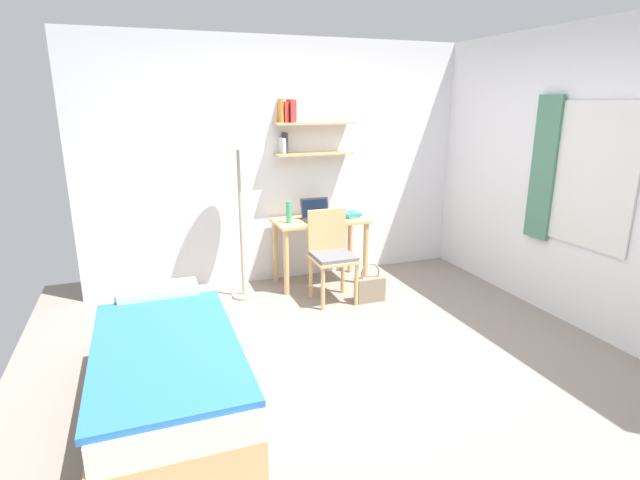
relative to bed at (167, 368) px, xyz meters
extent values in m
plane|color=gray|center=(1.50, 0.05, -0.24)|extent=(5.28, 5.28, 0.00)
cube|color=white|center=(1.50, 2.08, 1.06)|extent=(4.40, 0.05, 2.60)
cube|color=tan|center=(1.73, 1.94, 1.17)|extent=(0.86, 0.22, 0.02)
cube|color=silver|center=(1.38, 1.95, 1.26)|extent=(0.03, 0.18, 0.16)
cube|color=#333338|center=(1.42, 1.97, 1.29)|extent=(0.02, 0.15, 0.22)
cube|color=tan|center=(1.73, 1.94, 1.49)|extent=(0.86, 0.22, 0.02)
cube|color=orange|center=(1.38, 1.98, 1.62)|extent=(0.03, 0.13, 0.24)
cube|color=#D13D38|center=(1.42, 1.97, 1.60)|extent=(0.04, 0.14, 0.21)
cube|color=#D13D38|center=(1.47, 1.96, 1.61)|extent=(0.03, 0.18, 0.23)
cube|color=#D13D38|center=(1.51, 1.97, 1.61)|extent=(0.04, 0.14, 0.23)
cube|color=white|center=(3.52, 0.05, 1.06)|extent=(0.05, 4.40, 2.60)
cube|color=silver|center=(3.48, -0.05, 1.11)|extent=(0.02, 0.82, 1.22)
cube|color=white|center=(3.49, -0.05, 1.11)|extent=(0.01, 0.76, 1.16)
cube|color=#4C7F66|center=(3.46, 0.47, 1.11)|extent=(0.03, 0.28, 1.32)
cube|color=tan|center=(0.00, -0.01, -0.10)|extent=(0.87, 1.98, 0.28)
cube|color=silver|center=(0.00, -0.01, 0.12)|extent=(0.83, 1.92, 0.16)
cube|color=#2D70B7|center=(0.00, -0.13, 0.22)|extent=(0.88, 1.62, 0.04)
cube|color=white|center=(0.00, 0.76, 0.25)|extent=(0.61, 0.28, 0.10)
cube|color=tan|center=(1.73, 1.75, 0.47)|extent=(1.00, 0.52, 0.03)
cylinder|color=tan|center=(1.28, 1.54, 0.11)|extent=(0.06, 0.06, 0.69)
cylinder|color=tan|center=(2.18, 1.54, 0.11)|extent=(0.06, 0.06, 0.69)
cylinder|color=tan|center=(1.28, 1.97, 0.11)|extent=(0.06, 0.06, 0.69)
cylinder|color=tan|center=(2.18, 1.97, 0.11)|extent=(0.06, 0.06, 0.69)
cube|color=tan|center=(1.67, 1.22, 0.20)|extent=(0.42, 0.42, 0.03)
cube|color=slate|center=(1.67, 1.22, 0.23)|extent=(0.39, 0.39, 0.04)
cube|color=tan|center=(1.68, 1.41, 0.46)|extent=(0.40, 0.04, 0.42)
cylinder|color=tan|center=(1.50, 1.04, -0.02)|extent=(0.04, 0.04, 0.43)
cylinder|color=tan|center=(1.85, 1.04, -0.02)|extent=(0.04, 0.04, 0.43)
cylinder|color=tan|center=(1.50, 1.39, -0.02)|extent=(0.04, 0.04, 0.43)
cylinder|color=tan|center=(1.85, 1.39, -0.02)|extent=(0.04, 0.04, 0.43)
cylinder|color=#B2A893|center=(0.85, 1.63, -0.23)|extent=(0.24, 0.24, 0.02)
cylinder|color=#B2A893|center=(0.85, 1.63, 0.54)|extent=(0.03, 0.03, 1.50)
cone|color=silver|center=(0.85, 1.63, 1.40)|extent=(0.44, 0.44, 0.22)
cube|color=#2D2D33|center=(1.69, 1.73, 0.49)|extent=(0.32, 0.23, 0.01)
cube|color=#2D2D33|center=(1.69, 1.81, 0.60)|extent=(0.31, 0.06, 0.21)
cube|color=black|center=(1.69, 1.81, 0.60)|extent=(0.28, 0.05, 0.18)
cylinder|color=#42A87F|center=(1.37, 1.72, 0.60)|extent=(0.06, 0.06, 0.23)
cube|color=#4CA856|center=(2.08, 1.75, 0.50)|extent=(0.16, 0.23, 0.02)
cube|color=#3384C6|center=(2.10, 1.75, 0.52)|extent=(0.18, 0.22, 0.03)
cube|color=gray|center=(2.02, 1.08, -0.12)|extent=(0.30, 0.12, 0.25)
torus|color=gray|center=(2.02, 1.08, 0.06)|extent=(0.21, 0.02, 0.21)
camera|label=1|loc=(-0.06, -3.09, 1.71)|focal=27.64mm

